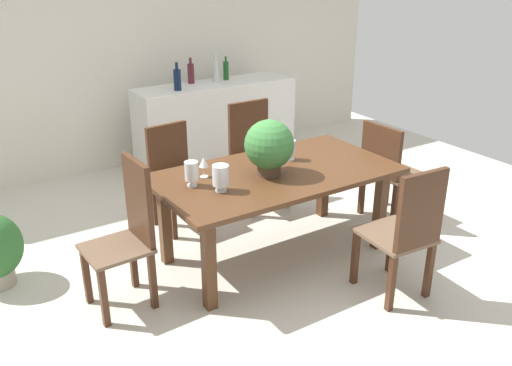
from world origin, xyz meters
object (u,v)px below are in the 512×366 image
object	(u,v)px
chair_foot_end	(387,167)
flower_centerpiece	(269,146)
wine_bottle_green	(226,70)
wine_bottle_tall	(216,71)
crystal_vase_center_near	(290,148)
wine_bottle_clear	(191,73)
dining_table	(276,182)
wine_bottle_amber	(177,79)
chair_far_right	(254,149)
crystal_vase_left	(191,172)
chair_far_left	(174,170)
chair_head_end	(129,229)
wine_glass	(204,163)
chair_near_right	(407,229)
crystal_vase_right	(221,176)
kitchen_counter	(216,126)

from	to	relation	value
chair_foot_end	flower_centerpiece	xyz separation A→B (m)	(-1.30, -0.02, 0.44)
wine_bottle_green	wine_bottle_tall	bearing A→B (deg)	-164.92
crystal_vase_center_near	wine_bottle_clear	size ratio (longest dim) A/B	0.60
dining_table	wine_bottle_amber	xyz separation A→B (m)	(0.10, 1.96, 0.45)
chair_far_right	crystal_vase_left	bearing A→B (deg)	-141.21
chair_far_left	chair_head_end	size ratio (longest dim) A/B	0.87
crystal_vase_left	wine_bottle_amber	world-z (taller)	wine_bottle_amber
wine_bottle_tall	chair_far_right	bearing A→B (deg)	-100.75
wine_bottle_tall	wine_bottle_clear	bearing A→B (deg)	162.39
dining_table	wine_bottle_green	size ratio (longest dim) A/B	7.19
wine_glass	wine_bottle_clear	bearing A→B (deg)	65.95
wine_glass	crystal_vase_left	bearing A→B (deg)	-145.05
crystal_vase_center_near	chair_near_right	bearing A→B (deg)	-81.40
wine_glass	wine_bottle_clear	xyz separation A→B (m)	(0.89, 1.99, 0.24)
flower_centerpiece	wine_bottle_green	world-z (taller)	wine_bottle_green
chair_foot_end	crystal_vase_center_near	world-z (taller)	chair_foot_end
flower_centerpiece	wine_glass	bearing A→B (deg)	153.18
chair_near_right	chair_head_end	xyz separation A→B (m)	(-1.63, 0.99, 0.02)
dining_table	wine_bottle_green	distance (m)	2.33
chair_far_left	chair_foot_end	distance (m)	1.92
chair_far_left	wine_glass	size ratio (longest dim) A/B	5.86
wine_glass	chair_far_right	bearing A→B (deg)	39.73
wine_bottle_tall	chair_near_right	bearing A→B (deg)	-94.05
crystal_vase_right	kitchen_counter	size ratio (longest dim) A/B	0.11
wine_glass	wine_bottle_tall	size ratio (longest dim) A/B	0.49
flower_centerpiece	wine_glass	distance (m)	0.51
crystal_vase_right	kitchen_counter	distance (m)	2.45
wine_bottle_amber	wine_bottle_green	bearing A→B (deg)	15.17
chair_near_right	wine_bottle_green	size ratio (longest dim) A/B	3.85
chair_foot_end	kitchen_counter	xyz separation A→B (m)	(-0.64, 2.04, -0.03)
chair_far_left	crystal_vase_right	size ratio (longest dim) A/B	4.71
chair_near_right	chair_far_left	bearing A→B (deg)	-62.77
wine_bottle_tall	chair_head_end	bearing A→B (deg)	-131.32
chair_far_right	dining_table	bearing A→B (deg)	-113.54
kitchen_counter	wine_bottle_amber	xyz separation A→B (m)	(-0.49, -0.08, 0.61)
wine_glass	wine_bottle_green	size ratio (longest dim) A/B	0.60
chair_head_end	crystal_vase_center_near	xyz separation A→B (m)	(1.45, 0.15, 0.27)
chair_near_right	wine_bottle_tall	bearing A→B (deg)	-90.27
chair_head_end	kitchen_counter	size ratio (longest dim) A/B	0.58
chair_near_right	wine_glass	xyz separation A→B (m)	(-0.94, 1.19, 0.30)
chair_far_left	wine_bottle_amber	bearing A→B (deg)	56.64
chair_far_left	wine_bottle_clear	bearing A→B (deg)	51.54
wine_bottle_green	chair_far_right	bearing A→B (deg)	-107.31
dining_table	chair_foot_end	xyz separation A→B (m)	(1.22, -0.00, -0.12)
wine_bottle_green	kitchen_counter	bearing A→B (deg)	-152.24
chair_far_right	wine_bottle_amber	world-z (taller)	wine_bottle_amber
chair_near_right	dining_table	bearing A→B (deg)	-63.33
chair_far_left	wine_bottle_clear	xyz separation A→B (m)	(0.80, 1.22, 0.58)
chair_foot_end	kitchen_counter	bearing A→B (deg)	15.21
dining_table	crystal_vase_center_near	xyz separation A→B (m)	(0.24, 0.16, 0.19)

